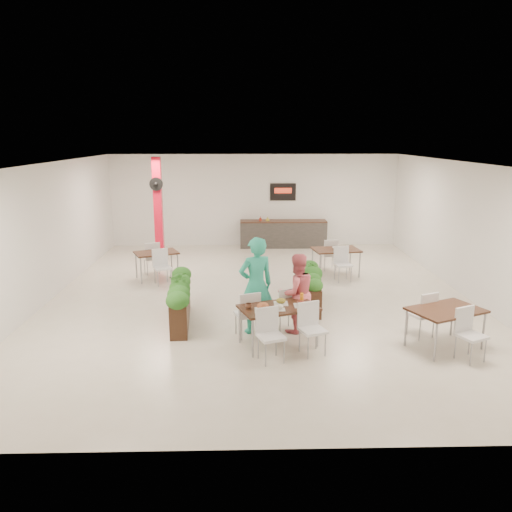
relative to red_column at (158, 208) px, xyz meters
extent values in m
plane|color=beige|center=(3.00, -3.79, -1.64)|extent=(12.00, 12.00, 0.00)
cube|color=white|center=(3.00, 2.21, -0.04)|extent=(10.00, 0.10, 3.20)
cube|color=white|center=(3.00, -9.79, -0.04)|extent=(10.00, 0.10, 3.20)
cube|color=white|center=(-2.00, -3.79, -0.04)|extent=(0.10, 12.00, 3.20)
cube|color=white|center=(8.00, -3.79, -0.04)|extent=(0.10, 12.00, 3.20)
cube|color=white|center=(3.00, -3.79, 1.56)|extent=(10.00, 12.00, 0.04)
cube|color=red|center=(0.00, 0.01, -0.04)|extent=(0.25, 0.25, 3.20)
cylinder|color=black|center=(0.00, -0.17, 0.76)|extent=(0.40, 0.06, 0.40)
sphere|color=black|center=(0.00, -0.21, 0.76)|extent=(0.12, 0.12, 0.12)
cube|color=#2D2B28|center=(4.00, 1.86, -1.19)|extent=(3.00, 0.60, 0.90)
cube|color=black|center=(4.00, 1.86, -0.72)|extent=(3.00, 0.62, 0.04)
cube|color=black|center=(4.00, 2.17, 0.26)|extent=(0.90, 0.04, 0.60)
cube|color=red|center=(4.00, 2.14, 0.31)|extent=(0.60, 0.02, 0.18)
imported|color=#AA2B1C|center=(3.20, 1.86, -0.61)|extent=(0.09, 0.09, 0.19)
imported|color=yellow|center=(3.45, 1.86, -0.62)|extent=(0.13, 0.13, 0.17)
cube|color=black|center=(3.25, -6.58, -0.91)|extent=(1.59, 1.23, 0.04)
cylinder|color=gray|center=(2.76, -7.12, -1.29)|extent=(0.04, 0.04, 0.71)
cylinder|color=gray|center=(3.96, -6.68, -1.29)|extent=(0.04, 0.04, 0.71)
cylinder|color=gray|center=(2.53, -6.48, -1.29)|extent=(0.04, 0.04, 0.71)
cylinder|color=gray|center=(3.73, -6.04, -1.29)|extent=(0.04, 0.04, 0.71)
cube|color=white|center=(2.67, -6.15, -1.19)|extent=(0.54, 0.54, 0.05)
cube|color=white|center=(2.73, -6.33, -0.94)|extent=(0.41, 0.18, 0.45)
cylinder|color=gray|center=(2.77, -5.93, -1.43)|extent=(0.02, 0.02, 0.43)
cylinder|color=gray|center=(2.45, -6.05, -1.43)|extent=(0.02, 0.02, 0.43)
cylinder|color=gray|center=(2.88, -6.25, -1.43)|extent=(0.02, 0.02, 0.43)
cylinder|color=gray|center=(2.56, -6.37, -1.43)|extent=(0.02, 0.02, 0.43)
cube|color=white|center=(3.42, -5.88, -1.19)|extent=(0.54, 0.54, 0.05)
cube|color=white|center=(3.48, -6.06, -0.94)|extent=(0.41, 0.18, 0.45)
cylinder|color=gray|center=(3.52, -5.66, -1.43)|extent=(0.02, 0.02, 0.43)
cylinder|color=gray|center=(3.20, -5.78, -1.43)|extent=(0.02, 0.02, 0.43)
cylinder|color=gray|center=(3.64, -5.98, -1.43)|extent=(0.02, 0.02, 0.43)
cylinder|color=gray|center=(3.32, -6.10, -1.43)|extent=(0.02, 0.02, 0.43)
cube|color=white|center=(3.07, -7.28, -1.19)|extent=(0.54, 0.54, 0.05)
cube|color=white|center=(3.01, -7.10, -0.94)|extent=(0.41, 0.18, 0.45)
cylinder|color=gray|center=(2.97, -7.50, -1.43)|extent=(0.02, 0.02, 0.43)
cylinder|color=gray|center=(3.29, -7.38, -1.43)|extent=(0.02, 0.02, 0.43)
cylinder|color=gray|center=(2.86, -7.18, -1.43)|extent=(0.02, 0.02, 0.43)
cylinder|color=gray|center=(3.18, -7.06, -1.43)|extent=(0.02, 0.02, 0.43)
cube|color=white|center=(3.83, -7.01, -1.19)|extent=(0.54, 0.54, 0.05)
cube|color=white|center=(3.76, -6.83, -0.94)|extent=(0.41, 0.18, 0.45)
cylinder|color=gray|center=(3.72, -7.23, -1.43)|extent=(0.02, 0.02, 0.43)
cylinder|color=gray|center=(4.04, -7.11, -1.43)|extent=(0.02, 0.02, 0.43)
cylinder|color=gray|center=(3.61, -6.91, -1.43)|extent=(0.02, 0.02, 0.43)
cylinder|color=gray|center=(3.93, -6.79, -1.43)|extent=(0.02, 0.02, 0.43)
cube|color=white|center=(2.95, -6.79, -0.89)|extent=(0.38, 0.38, 0.01)
ellipsoid|color=#984B26|center=(2.95, -6.79, -0.81)|extent=(0.22, 0.22, 0.13)
cube|color=white|center=(3.30, -6.43, -0.89)|extent=(0.33, 0.33, 0.01)
ellipsoid|color=orange|center=(3.30, -6.43, -0.82)|extent=(0.18, 0.18, 0.11)
cube|color=white|center=(3.66, -6.56, -0.89)|extent=(0.33, 0.33, 0.01)
ellipsoid|color=#531F10|center=(3.66, -6.56, -0.83)|extent=(0.16, 0.16, 0.10)
cube|color=white|center=(3.26, -6.77, -0.89)|extent=(0.23, 0.23, 0.01)
ellipsoid|color=white|center=(3.26, -6.77, -0.84)|extent=(0.12, 0.12, 0.07)
cylinder|color=orange|center=(3.71, -6.25, -0.82)|extent=(0.07, 0.07, 0.15)
imported|color=brown|center=(2.69, -6.67, -0.84)|extent=(0.12, 0.12, 0.10)
imported|color=#29B191|center=(2.85, -5.93, -0.68)|extent=(0.82, 0.67, 1.93)
imported|color=#F06B78|center=(3.65, -5.93, -0.85)|extent=(0.93, 0.83, 1.59)
cube|color=black|center=(1.29, -5.37, -1.31)|extent=(0.49, 2.04, 0.67)
ellipsoid|color=#1A5819|center=(1.35, -6.23, -0.85)|extent=(0.40, 0.40, 0.32)
ellipsoid|color=#1A5819|center=(1.32, -5.80, -0.85)|extent=(0.40, 0.40, 0.32)
ellipsoid|color=#1A5819|center=(1.29, -5.37, -0.85)|extent=(0.40, 0.40, 0.32)
ellipsoid|color=#1A5819|center=(1.25, -4.94, -0.85)|extent=(0.40, 0.40, 0.32)
ellipsoid|color=#1A5819|center=(1.22, -4.52, -0.85)|extent=(0.40, 0.40, 0.32)
imported|color=#1A5819|center=(1.29, -5.37, -0.75)|extent=(0.39, 0.34, 0.44)
cube|color=black|center=(4.16, -4.38, -1.33)|extent=(0.44, 1.89, 0.63)
ellipsoid|color=#1A5819|center=(4.11, -5.17, -0.90)|extent=(0.40, 0.40, 0.32)
ellipsoid|color=#1A5819|center=(4.14, -4.77, -0.90)|extent=(0.40, 0.40, 0.32)
ellipsoid|color=#1A5819|center=(4.16, -4.38, -0.90)|extent=(0.40, 0.40, 0.32)
ellipsoid|color=#1A5819|center=(4.19, -3.99, -0.90)|extent=(0.40, 0.40, 0.32)
ellipsoid|color=#1A5819|center=(4.22, -3.60, -0.90)|extent=(0.40, 0.40, 0.32)
imported|color=#1A5819|center=(4.16, -4.38, -0.81)|extent=(0.23, 0.23, 0.41)
cube|color=black|center=(0.24, -2.07, -0.91)|extent=(1.32, 1.12, 0.04)
cylinder|color=gray|center=(-0.09, -2.55, -1.29)|extent=(0.04, 0.04, 0.71)
cylinder|color=gray|center=(0.82, -2.15, -1.29)|extent=(0.04, 0.04, 0.71)
cylinder|color=gray|center=(-0.34, -1.98, -1.29)|extent=(0.04, 0.04, 0.71)
cylinder|color=gray|center=(0.58, -1.58, -1.29)|extent=(0.04, 0.04, 0.71)
cube|color=white|center=(0.01, -1.51, -1.19)|extent=(0.55, 0.55, 0.05)
cube|color=white|center=(0.08, -1.69, -0.94)|extent=(0.40, 0.20, 0.45)
cylinder|color=gray|center=(0.09, -1.29, -1.43)|extent=(0.02, 0.02, 0.43)
cylinder|color=gray|center=(-0.22, -1.43, -1.43)|extent=(0.02, 0.02, 0.43)
cylinder|color=gray|center=(0.23, -1.60, -1.43)|extent=(0.02, 0.02, 0.43)
cylinder|color=gray|center=(-0.08, -1.74, -1.43)|extent=(0.02, 0.02, 0.43)
cube|color=white|center=(0.48, -2.62, -1.19)|extent=(0.55, 0.55, 0.05)
cube|color=white|center=(0.41, -2.44, -0.94)|extent=(0.40, 0.20, 0.45)
cylinder|color=gray|center=(0.39, -2.84, -1.43)|extent=(0.02, 0.02, 0.43)
cylinder|color=gray|center=(0.70, -2.71, -1.43)|extent=(0.02, 0.02, 0.43)
cylinder|color=gray|center=(0.26, -2.53, -1.43)|extent=(0.02, 0.02, 0.43)
cylinder|color=gray|center=(0.57, -2.39, -1.43)|extent=(0.02, 0.02, 0.43)
imported|color=white|center=(0.24, -2.07, -0.87)|extent=(0.22, 0.22, 0.05)
cube|color=black|center=(5.18, -1.83, -0.91)|extent=(1.37, 1.02, 0.04)
cylinder|color=gray|center=(4.68, -2.27, -1.29)|extent=(0.04, 0.04, 0.71)
cylinder|color=gray|center=(5.80, -2.09, -1.29)|extent=(0.04, 0.04, 0.71)
cylinder|color=gray|center=(4.56, -1.56, -1.29)|extent=(0.04, 0.04, 0.71)
cylinder|color=gray|center=(5.68, -1.38, -1.29)|extent=(0.04, 0.04, 0.71)
cube|color=white|center=(5.09, -1.23, -1.19)|extent=(0.48, 0.48, 0.05)
cube|color=white|center=(5.12, -1.42, -0.94)|extent=(0.42, 0.10, 0.45)
cylinder|color=gray|center=(5.23, -1.04, -1.43)|extent=(0.02, 0.02, 0.43)
cylinder|color=gray|center=(4.89, -1.09, -1.43)|extent=(0.02, 0.02, 0.43)
cylinder|color=gray|center=(5.28, -1.37, -1.43)|extent=(0.02, 0.02, 0.43)
cylinder|color=gray|center=(4.95, -1.43, -1.43)|extent=(0.02, 0.02, 0.43)
cube|color=white|center=(5.27, -2.42, -1.19)|extent=(0.48, 0.48, 0.05)
cube|color=white|center=(5.24, -2.23, -0.94)|extent=(0.42, 0.10, 0.45)
cylinder|color=gray|center=(5.13, -2.61, -1.43)|extent=(0.02, 0.02, 0.43)
cylinder|color=gray|center=(5.47, -2.56, -1.43)|extent=(0.02, 0.02, 0.43)
cylinder|color=gray|center=(5.08, -2.28, -1.43)|extent=(0.02, 0.02, 0.43)
cylinder|color=gray|center=(5.41, -2.22, -1.43)|extent=(0.02, 0.02, 0.43)
imported|color=white|center=(5.18, -1.83, -0.87)|extent=(0.22, 0.22, 0.05)
cube|color=black|center=(6.28, -6.79, -0.91)|extent=(1.52, 1.30, 0.04)
cylinder|color=gray|center=(5.90, -7.36, -1.29)|extent=(0.04, 0.04, 0.71)
cylinder|color=gray|center=(6.96, -6.89, -1.29)|extent=(0.04, 0.04, 0.71)
cylinder|color=gray|center=(5.60, -6.69, -1.29)|extent=(0.04, 0.04, 0.71)
cylinder|color=gray|center=(6.66, -6.22, -1.29)|extent=(0.04, 0.04, 0.71)
cube|color=white|center=(6.04, -6.24, -1.19)|extent=(0.56, 0.56, 0.05)
cube|color=white|center=(6.11, -6.42, -0.94)|extent=(0.40, 0.21, 0.45)
cylinder|color=gray|center=(6.12, -6.02, -1.43)|extent=(0.02, 0.02, 0.43)
cylinder|color=gray|center=(5.81, -6.16, -1.43)|extent=(0.02, 0.02, 0.43)
cylinder|color=gray|center=(6.26, -6.33, -1.43)|extent=(0.02, 0.02, 0.43)
cylinder|color=gray|center=(5.95, -6.47, -1.43)|extent=(0.02, 0.02, 0.43)
cube|color=white|center=(6.53, -7.34, -1.19)|extent=(0.56, 0.56, 0.05)
cube|color=white|center=(6.45, -7.16, -0.94)|extent=(0.40, 0.21, 0.45)
cylinder|color=gray|center=(6.44, -7.56, -1.43)|extent=(0.02, 0.02, 0.43)
cylinder|color=gray|center=(6.75, -7.42, -1.43)|extent=(0.02, 0.02, 0.43)
cylinder|color=gray|center=(6.30, -7.25, -1.43)|extent=(0.02, 0.02, 0.43)
cylinder|color=gray|center=(6.61, -7.11, -1.43)|extent=(0.02, 0.02, 0.43)
camera|label=1|loc=(2.61, -15.26, 2.16)|focal=35.00mm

